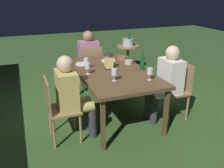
# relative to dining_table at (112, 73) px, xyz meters

# --- Properties ---
(ground_plane) EXTENTS (16.00, 16.00, 0.00)m
(ground_plane) POSITION_rel_dining_table_xyz_m (0.00, 0.00, -0.70)
(ground_plane) COLOR #385B28
(dining_table) EXTENTS (1.83, 1.03, 0.75)m
(dining_table) POSITION_rel_dining_table_xyz_m (0.00, 0.00, 0.00)
(dining_table) COLOR brown
(dining_table) RESTS_ON ground
(chair_side_right_a) EXTENTS (0.42, 0.40, 0.87)m
(chair_side_right_a) POSITION_rel_dining_table_xyz_m (-0.41, 0.91, -0.21)
(chair_side_right_a) COLOR #9E7A51
(chair_side_right_a) RESTS_ON ground
(person_in_mustard) EXTENTS (0.38, 0.47, 1.15)m
(person_in_mustard) POSITION_rel_dining_table_xyz_m (-0.41, 0.71, -0.06)
(person_in_mustard) COLOR tan
(person_in_mustard) RESTS_ON ground
(chair_head_far) EXTENTS (0.40, 0.42, 0.87)m
(chair_head_far) POSITION_rel_dining_table_xyz_m (1.17, 0.00, -0.21)
(chair_head_far) COLOR #9E7A51
(chair_head_far) RESTS_ON ground
(person_in_pink) EXTENTS (0.48, 0.38, 1.15)m
(person_in_pink) POSITION_rel_dining_table_xyz_m (1.36, 0.00, -0.06)
(person_in_pink) COLOR #C675A3
(person_in_pink) RESTS_ON ground
(chair_side_left_a) EXTENTS (0.42, 0.40, 0.87)m
(chair_side_left_a) POSITION_rel_dining_table_xyz_m (-0.41, -0.91, -0.21)
(chair_side_left_a) COLOR #9E7A51
(chair_side_left_a) RESTS_ON ground
(person_in_cream) EXTENTS (0.38, 0.47, 1.15)m
(person_in_cream) POSITION_rel_dining_table_xyz_m (-0.41, -0.71, -0.06)
(person_in_cream) COLOR white
(person_in_cream) RESTS_ON ground
(lantern_centerpiece) EXTENTS (0.15, 0.15, 0.27)m
(lantern_centerpiece) POSITION_rel_dining_table_xyz_m (0.09, 0.02, 0.20)
(lantern_centerpiece) COLOR black
(lantern_centerpiece) RESTS_ON dining_table
(green_bottle_on_table) EXTENTS (0.07, 0.07, 0.29)m
(green_bottle_on_table) POSITION_rel_dining_table_xyz_m (-0.14, -0.43, 0.16)
(green_bottle_on_table) COLOR #144723
(green_bottle_on_table) RESTS_ON dining_table
(wine_glass_a) EXTENTS (0.08, 0.08, 0.17)m
(wine_glass_a) POSITION_rel_dining_table_xyz_m (0.22, 0.34, 0.17)
(wine_glass_a) COLOR silver
(wine_glass_a) RESTS_ON dining_table
(wine_glass_b) EXTENTS (0.08, 0.08, 0.17)m
(wine_glass_b) POSITION_rel_dining_table_xyz_m (-0.58, -0.32, 0.17)
(wine_glass_b) COLOR silver
(wine_glass_b) RESTS_ON dining_table
(wine_glass_c) EXTENTS (0.08, 0.08, 0.17)m
(wine_glass_c) POSITION_rel_dining_table_xyz_m (-0.43, 0.13, 0.17)
(wine_glass_c) COLOR silver
(wine_glass_c) RESTS_ON dining_table
(wine_glass_d) EXTENTS (0.08, 0.08, 0.17)m
(wine_glass_d) POSITION_rel_dining_table_xyz_m (-0.04, 0.39, 0.17)
(wine_glass_d) COLOR silver
(wine_glass_d) RESTS_ON dining_table
(plate_a) EXTENTS (0.22, 0.22, 0.01)m
(plate_a) POSITION_rel_dining_table_xyz_m (0.46, 0.34, 0.06)
(plate_a) COLOR white
(plate_a) RESTS_ON dining_table
(plate_b) EXTENTS (0.24, 0.24, 0.01)m
(plate_b) POSITION_rel_dining_table_xyz_m (0.49, -0.12, 0.06)
(plate_b) COLOR white
(plate_b) RESTS_ON dining_table
(bowl_olives) EXTENTS (0.13, 0.13, 0.06)m
(bowl_olives) POSITION_rel_dining_table_xyz_m (0.22, -0.38, 0.08)
(bowl_olives) COLOR #BCAD8E
(bowl_olives) RESTS_ON dining_table
(bowl_bread) EXTENTS (0.17, 0.17, 0.05)m
(bowl_bread) POSITION_rel_dining_table_xyz_m (0.54, -0.40, 0.08)
(bowl_bread) COLOR #9E5138
(bowl_bread) RESTS_ON dining_table
(side_table) EXTENTS (0.54, 0.54, 0.63)m
(side_table) POSITION_rel_dining_table_xyz_m (1.97, -1.17, -0.28)
(side_table) COLOR #9E7A51
(side_table) RESTS_ON ground
(ice_bucket) EXTENTS (0.26, 0.26, 0.34)m
(ice_bucket) POSITION_rel_dining_table_xyz_m (1.97, -1.17, 0.03)
(ice_bucket) COLOR #B2B7BF
(ice_bucket) RESTS_ON side_table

